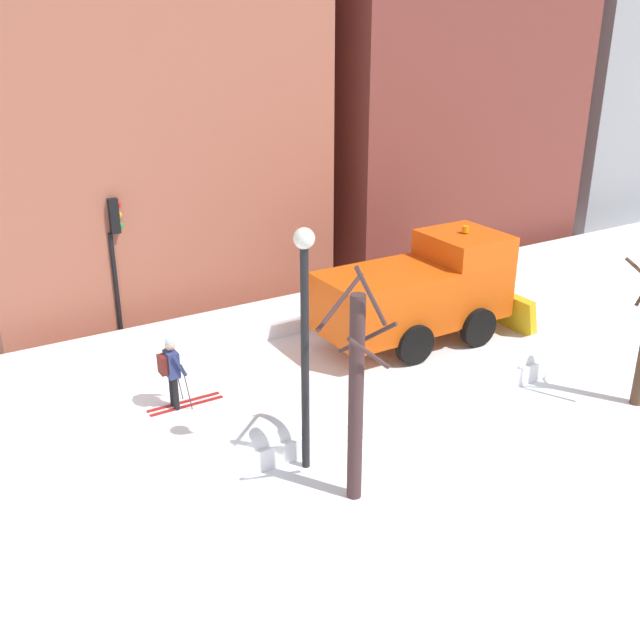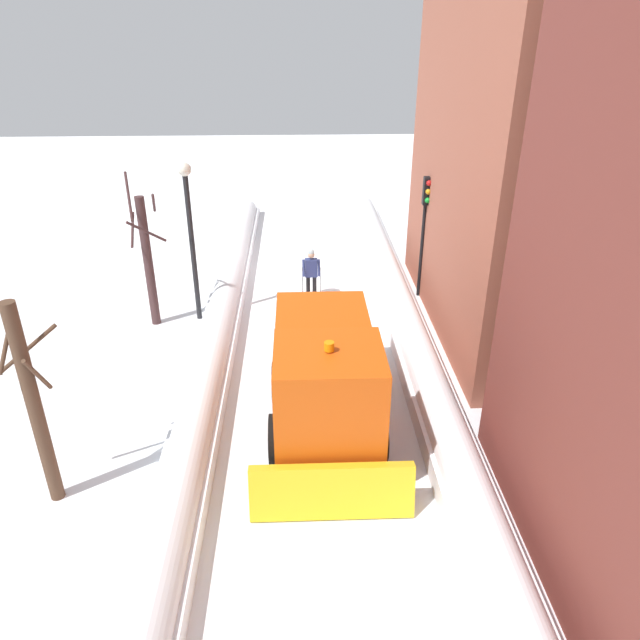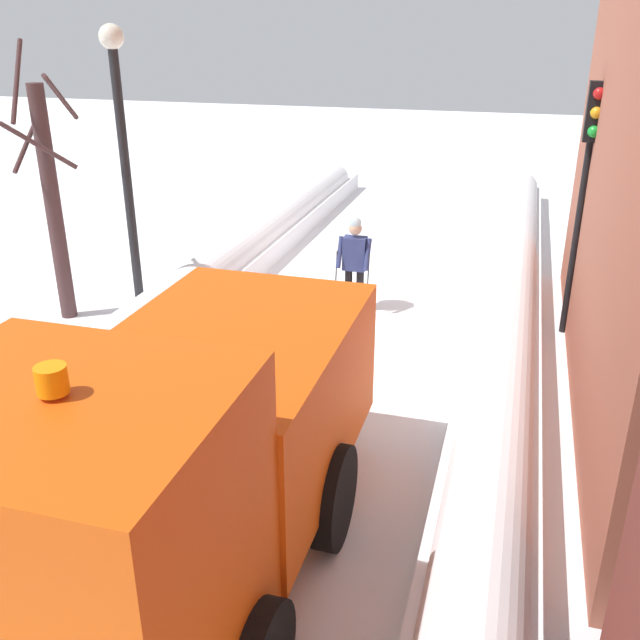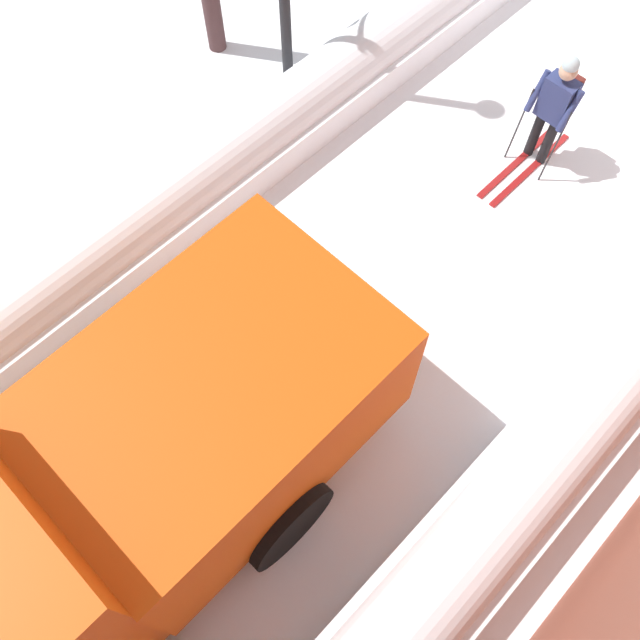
{
  "view_description": "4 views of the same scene",
  "coord_description": "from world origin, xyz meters",
  "px_view_note": "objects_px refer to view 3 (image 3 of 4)",
  "views": [
    {
      "loc": [
        14.64,
        -2.62,
        8.51
      ],
      "look_at": [
        0.75,
        5.72,
        1.75
      ],
      "focal_mm": 41.17,
      "sensor_mm": 36.0,
      "label": 1
    },
    {
      "loc": [
        0.41,
        21.0,
        8.74
      ],
      "look_at": [
        -0.13,
        7.39,
        1.76
      ],
      "focal_mm": 33.28,
      "sensor_mm": 36.0,
      "label": 2
    },
    {
      "loc": [
        -2.82,
        14.2,
        5.06
      ],
      "look_at": [
        -0.15,
        4.93,
        0.93
      ],
      "focal_mm": 39.45,
      "sensor_mm": 36.0,
      "label": 3
    },
    {
      "loc": [
        -2.59,
        9.3,
        7.88
      ],
      "look_at": [
        -0.23,
        6.89,
        1.47
      ],
      "focal_mm": 39.09,
      "sensor_mm": 36.0,
      "label": 4
    }
  ],
  "objects_px": {
    "skier": "(355,260)",
    "bare_tree_near": "(52,199)",
    "street_lamp": "(123,141)",
    "plow_truck": "(175,464)",
    "traffic_light_pole": "(588,164)"
  },
  "relations": [
    {
      "from": "skier",
      "to": "bare_tree_near",
      "type": "relative_size",
      "value": 0.38
    },
    {
      "from": "street_lamp",
      "to": "plow_truck",
      "type": "bearing_deg",
      "value": 122.67
    },
    {
      "from": "plow_truck",
      "to": "street_lamp",
      "type": "height_order",
      "value": "street_lamp"
    },
    {
      "from": "bare_tree_near",
      "to": "plow_truck",
      "type": "bearing_deg",
      "value": 132.34
    },
    {
      "from": "plow_truck",
      "to": "street_lamp",
      "type": "distance_m",
      "value": 7.27
    },
    {
      "from": "street_lamp",
      "to": "traffic_light_pole",
      "type": "bearing_deg",
      "value": -169.37
    },
    {
      "from": "plow_truck",
      "to": "traffic_light_pole",
      "type": "relative_size",
      "value": 1.42
    },
    {
      "from": "skier",
      "to": "street_lamp",
      "type": "bearing_deg",
      "value": 21.16
    },
    {
      "from": "skier",
      "to": "street_lamp",
      "type": "distance_m",
      "value": 4.51
    },
    {
      "from": "plow_truck",
      "to": "skier",
      "type": "height_order",
      "value": "plow_truck"
    },
    {
      "from": "skier",
      "to": "bare_tree_near",
      "type": "distance_m",
      "value": 5.44
    },
    {
      "from": "skier",
      "to": "bare_tree_near",
      "type": "height_order",
      "value": "bare_tree_near"
    },
    {
      "from": "plow_truck",
      "to": "skier",
      "type": "distance_m",
      "value": 7.39
    },
    {
      "from": "plow_truck",
      "to": "bare_tree_near",
      "type": "relative_size",
      "value": 1.25
    },
    {
      "from": "skier",
      "to": "traffic_light_pole",
      "type": "relative_size",
      "value": 0.43
    }
  ]
}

